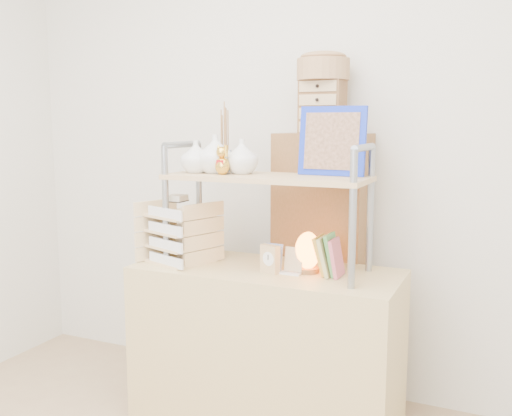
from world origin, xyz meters
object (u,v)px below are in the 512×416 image
at_px(letter_tray, 178,235).
at_px(salt_lamp, 308,252).
at_px(desk, 266,348).
at_px(cabinet, 321,269).

relative_size(letter_tray, salt_lamp, 1.81).
distance_m(desk, cabinet, 0.50).
bearing_deg(salt_lamp, desk, -176.25).
distance_m(cabinet, letter_tray, 0.74).
xyz_separation_m(cabinet, letter_tray, (-0.57, -0.43, 0.20)).
relative_size(desk, letter_tray, 3.66).
height_order(desk, letter_tray, letter_tray).
xyz_separation_m(cabinet, salt_lamp, (0.05, -0.36, 0.17)).
height_order(desk, salt_lamp, salt_lamp).
height_order(cabinet, salt_lamp, cabinet).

